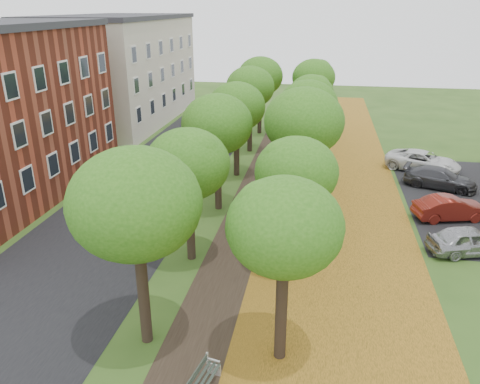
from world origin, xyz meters
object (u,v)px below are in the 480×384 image
at_px(car_silver, 470,241).
at_px(car_red, 451,208).
at_px(bench, 202,380).
at_px(car_grey, 440,178).
at_px(car_white, 423,161).

xyz_separation_m(car_silver, car_red, (0.00, 3.98, -0.02)).
relative_size(bench, car_silver, 0.43).
relative_size(car_red, car_grey, 0.88).
xyz_separation_m(bench, car_white, (10.64, 23.24, 0.31)).
xyz_separation_m(bench, car_red, (10.64, 14.76, 0.26)).
distance_m(car_grey, car_white, 3.42).
distance_m(car_silver, car_grey, 9.08).
bearing_deg(car_silver, bench, 119.60).
relative_size(car_red, car_white, 0.78).
distance_m(bench, car_grey, 22.76).
bearing_deg(bench, car_white, -13.12).
height_order(bench, car_grey, car_grey).
distance_m(car_red, car_white, 8.47).
bearing_deg(car_silver, car_grey, -18.86).
relative_size(bench, car_red, 0.43).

